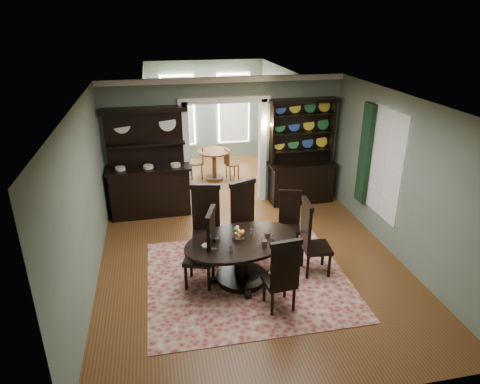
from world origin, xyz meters
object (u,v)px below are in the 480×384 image
object	(u,v)px
sideboard	(149,179)
welsh_dresser	(301,166)
parlor_table	(214,161)
dining_table	(242,253)

from	to	relation	value
sideboard	welsh_dresser	distance (m)	3.58
parlor_table	welsh_dresser	bearing A→B (deg)	-44.76
dining_table	parlor_table	xyz separation A→B (m)	(0.24, 4.89, -0.01)
parlor_table	dining_table	bearing A→B (deg)	-92.76
parlor_table	sideboard	bearing A→B (deg)	-133.17
sideboard	parlor_table	world-z (taller)	sideboard
welsh_dresser	parlor_table	bearing A→B (deg)	134.08
dining_table	welsh_dresser	size ratio (longest dim) A/B	0.90
sideboard	welsh_dresser	world-z (taller)	welsh_dresser
dining_table	welsh_dresser	bearing A→B (deg)	41.34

